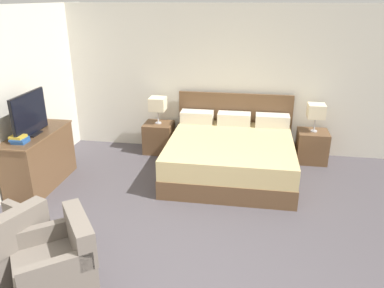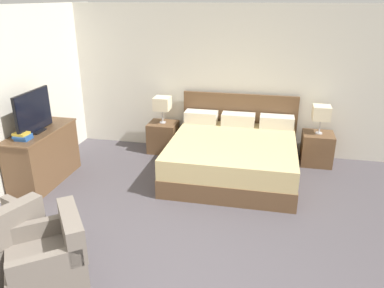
{
  "view_description": "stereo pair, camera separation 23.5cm",
  "coord_description": "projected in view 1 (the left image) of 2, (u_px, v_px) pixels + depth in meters",
  "views": [
    {
      "loc": [
        0.68,
        -2.61,
        2.64
      ],
      "look_at": [
        -0.09,
        2.1,
        0.75
      ],
      "focal_mm": 35.0,
      "sensor_mm": 36.0,
      "label": 1
    },
    {
      "loc": [
        0.91,
        -2.56,
        2.64
      ],
      "look_at": [
        -0.09,
        2.1,
        0.75
      ],
      "focal_mm": 35.0,
      "sensor_mm": 36.0,
      "label": 2
    }
  ],
  "objects": [
    {
      "name": "nightstand_right",
      "position": [
        312.0,
        146.0,
        6.34
      ],
      "size": [
        0.5,
        0.47,
        0.54
      ],
      "color": "brown",
      "rests_on": "ground"
    },
    {
      "name": "dresser",
      "position": [
        40.0,
        159.0,
        5.47
      ],
      "size": [
        0.49,
        1.28,
        0.83
      ],
      "color": "brown",
      "rests_on": "ground"
    },
    {
      "name": "armchair_by_window",
      "position": [
        5.0,
        248.0,
        3.76
      ],
      "size": [
        0.89,
        0.88,
        0.76
      ],
      "color": "#70665B",
      "rests_on": "ground"
    },
    {
      "name": "nightstand_left",
      "position": [
        159.0,
        137.0,
        6.73
      ],
      "size": [
        0.5,
        0.47,
        0.54
      ],
      "color": "brown",
      "rests_on": "ground"
    },
    {
      "name": "bed",
      "position": [
        231.0,
        154.0,
        5.89
      ],
      "size": [
        1.98,
        1.97,
        1.08
      ],
      "color": "brown",
      "rests_on": "ground"
    },
    {
      "name": "tv",
      "position": [
        30.0,
        115.0,
        5.15
      ],
      "size": [
        0.18,
        0.78,
        0.6
      ],
      "color": "black",
      "rests_on": "dresser"
    },
    {
      "name": "wall_back",
      "position": [
        213.0,
        80.0,
        6.52
      ],
      "size": [
        6.39,
        0.06,
        2.54
      ],
      "primitive_type": "cube",
      "color": "silver",
      "rests_on": "ground"
    },
    {
      "name": "book_small_top",
      "position": [
        18.0,
        137.0,
        4.94
      ],
      "size": [
        0.19,
        0.17,
        0.03
      ],
      "primitive_type": "cube",
      "rotation": [
        0.0,
        0.0,
        -0.06
      ],
      "color": "gold",
      "rests_on": "book_blue_cover"
    },
    {
      "name": "table_lamp_left",
      "position": [
        158.0,
        104.0,
        6.51
      ],
      "size": [
        0.28,
        0.28,
        0.47
      ],
      "color": "#B7B7BC",
      "rests_on": "nightstand_left"
    },
    {
      "name": "book_red_cover",
      "position": [
        20.0,
        141.0,
        4.96
      ],
      "size": [
        0.19,
        0.18,
        0.04
      ],
      "primitive_type": "cube",
      "rotation": [
        0.0,
        0.0,
        0.03
      ],
      "color": "#234C8E",
      "rests_on": "dresser"
    },
    {
      "name": "armchair_companion",
      "position": [
        58.0,
        266.0,
        3.5
      ],
      "size": [
        0.96,
        0.96,
        0.76
      ],
      "color": "#70665B",
      "rests_on": "ground"
    },
    {
      "name": "table_lamp_right",
      "position": [
        316.0,
        111.0,
        6.11
      ],
      "size": [
        0.28,
        0.28,
        0.47
      ],
      "color": "#B7B7BC",
      "rests_on": "nightstand_right"
    },
    {
      "name": "book_blue_cover",
      "position": [
        19.0,
        139.0,
        4.95
      ],
      "size": [
        0.2,
        0.2,
        0.03
      ],
      "primitive_type": "cube",
      "rotation": [
        0.0,
        0.0,
        0.06
      ],
      "color": "#234C8E",
      "rests_on": "book_red_cover"
    }
  ]
}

